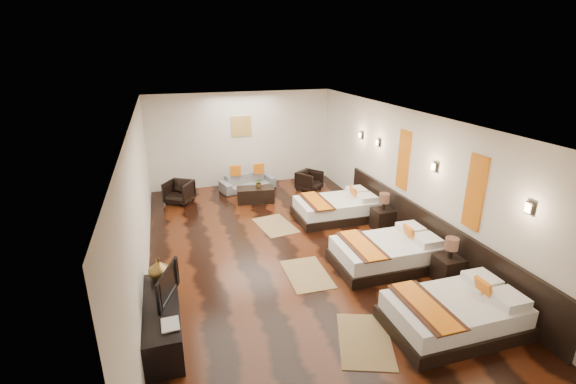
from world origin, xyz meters
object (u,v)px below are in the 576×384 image
object	(u,v)px
bed_far	(337,208)
tv_console	(163,320)
figurine	(159,269)
nightstand_b	(383,217)
sofa	(248,182)
nightstand_a	(448,266)
coffee_table	(256,195)
armchair_right	(309,181)
bed_near	(455,314)
table_plant	(259,182)
armchair_left	(179,192)
tv	(162,284)
book	(161,326)
bed_mid	(387,253)

from	to	relation	value
bed_far	tv_console	size ratio (longest dim) A/B	1.10
bed_far	figurine	distance (m)	4.95
nightstand_b	figurine	world-z (taller)	figurine
nightstand_b	sofa	bearing A→B (deg)	123.48
nightstand_a	coffee_table	distance (m)	5.52
tv_console	figurine	xyz separation A→B (m)	(0.00, 0.72, 0.45)
armchair_right	bed_near	bearing A→B (deg)	-126.81
table_plant	nightstand_b	bearing A→B (deg)	-48.99
armchair_left	tv	bearing A→B (deg)	-62.58
book	nightstand_b	bearing A→B (deg)	30.48
bed_mid	table_plant	distance (m)	4.45
armchair_right	book	bearing A→B (deg)	-161.76
bed_mid	book	size ratio (longest dim) A/B	6.45
bed_mid	bed_far	xyz separation A→B (m)	(-0.00, 2.43, -0.00)
sofa	armchair_left	size ratio (longest dim) A/B	2.38
bed_mid	coffee_table	bearing A→B (deg)	112.16
table_plant	sofa	bearing A→B (deg)	96.26
nightstand_a	bed_near	bearing A→B (deg)	-123.30
bed_mid	armchair_right	xyz separation A→B (m)	(0.05, 4.56, 0.03)
bed_mid	nightstand_b	world-z (taller)	nightstand_b
bed_mid	figurine	world-z (taller)	figurine
bed_mid	armchair_right	size ratio (longest dim) A/B	3.12
nightstand_a	tv_console	bearing A→B (deg)	-179.65
bed_near	nightstand_b	world-z (taller)	nightstand_b
bed_near	armchair_right	size ratio (longest dim) A/B	3.09
nightstand_a	armchair_right	bearing A→B (deg)	97.36
figurine	coffee_table	distance (m)	4.98
figurine	table_plant	xyz separation A→B (m)	(2.63, 4.31, -0.20)
tv_console	book	bearing A→B (deg)	-90.00
coffee_table	sofa	bearing A→B (deg)	90.00
nightstand_a	tv_console	size ratio (longest dim) A/B	0.48
bed_far	sofa	size ratio (longest dim) A/B	1.23
bed_mid	sofa	size ratio (longest dim) A/B	1.25
tv_console	armchair_left	world-z (taller)	armchair_left
bed_mid	bed_far	size ratio (longest dim) A/B	1.02
nightstand_b	sofa	size ratio (longest dim) A/B	0.55
bed_near	table_plant	bearing A→B (deg)	104.29
bed_mid	armchair_left	xyz separation A→B (m)	(-3.68, 4.65, 0.05)
tv	bed_far	bearing A→B (deg)	-31.66
nightstand_b	coffee_table	bearing A→B (deg)	132.81
tv_console	table_plant	xyz separation A→B (m)	(2.63, 5.04, 0.25)
tv_console	tv	size ratio (longest dim) A/B	2.20
nightstand_b	armchair_right	xyz separation A→B (m)	(-0.70, 3.06, -0.02)
armchair_left	book	bearing A→B (deg)	-62.49
bed_near	tv	size ratio (longest dim) A/B	2.44
bed_mid	armchair_left	distance (m)	5.93
armchair_left	coffee_table	distance (m)	2.07
bed_mid	tv_console	xyz separation A→B (m)	(-4.20, -0.88, 0.01)
nightstand_b	armchair_right	size ratio (longest dim) A/B	1.37
bed_near	table_plant	xyz separation A→B (m)	(-1.57, 6.15, 0.27)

